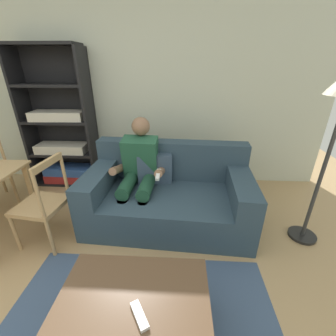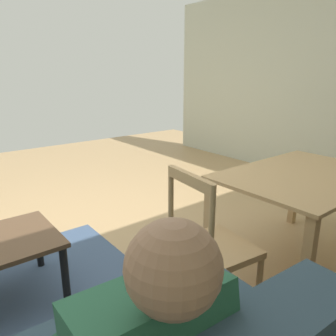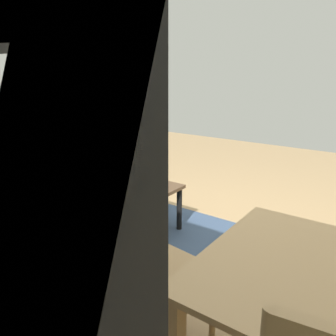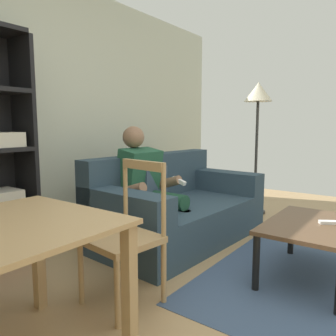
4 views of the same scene
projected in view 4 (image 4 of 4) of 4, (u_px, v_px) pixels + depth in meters
wall_back at (16, 110)px, 3.06m from camera, size 6.48×0.12×2.60m
couch at (175, 209)px, 3.40m from camera, size 1.86×1.08×0.86m
person_lounging at (148, 187)px, 3.14m from camera, size 0.61×0.86×1.15m
coffee_table at (312, 231)px, 2.48m from camera, size 0.91×0.61×0.44m
tv_remote at (331, 222)px, 2.45m from camera, size 0.13×0.17×0.02m
dining_chair_facing_couch at (126, 237)px, 2.15m from camera, size 0.47×0.47×0.93m
area_rug at (309, 278)px, 2.53m from camera, size 2.01×1.41×0.01m
floor_lamp at (258, 104)px, 4.26m from camera, size 0.36×0.36×1.71m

